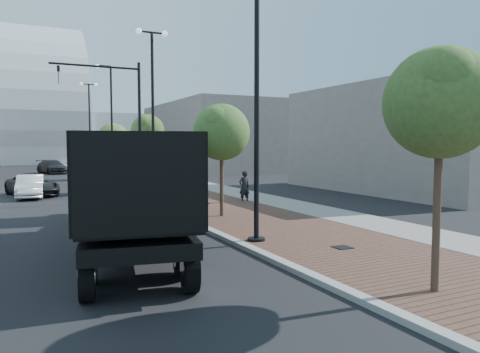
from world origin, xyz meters
name	(u,v)px	position (x,y,z in m)	size (l,w,h in m)	color
sidewalk	(133,177)	(3.50, 40.00, 0.06)	(7.00, 140.00, 0.12)	#4C2D23
concrete_strip	(161,176)	(6.20, 40.00, 0.07)	(2.40, 140.00, 0.13)	slate
curb	(94,178)	(0.00, 40.00, 0.07)	(0.30, 140.00, 0.14)	gray
dump_truck	(127,192)	(-2.57, 14.01, 1.44)	(4.81, 13.56, 3.41)	black
white_sedan	(30,186)	(-5.48, 26.75, 0.67)	(1.41, 4.05, 1.33)	silver
dark_car_mid	(32,185)	(-5.34, 27.81, 0.64)	(2.11, 4.58, 1.27)	black
dark_car_far	(52,167)	(-2.78, 49.53, 0.72)	(2.01, 4.95, 1.44)	black
pedestrian	(244,187)	(4.65, 18.99, 0.87)	(0.64, 0.42, 1.74)	black
streetlight_1	(253,105)	(0.49, 10.00, 4.34)	(1.44, 0.56, 9.21)	black
streetlight_2	(153,113)	(0.60, 22.00, 4.82)	(1.72, 0.56, 9.28)	black
streetlight_3	(110,128)	(0.49, 34.00, 4.34)	(1.44, 0.56, 9.21)	black
streetlight_4	(90,127)	(0.60, 46.00, 4.82)	(1.72, 0.56, 9.28)	black
traffic_mast	(124,113)	(-0.30, 25.00, 4.98)	(5.09, 0.20, 8.00)	black
tree_0	(441,104)	(1.65, 4.02, 3.97)	(2.33, 2.27, 5.12)	#382619
tree_1	(222,133)	(1.65, 15.02, 3.63)	(2.42, 2.37, 4.83)	#382619
tree_2	(148,131)	(1.65, 27.02, 3.97)	(2.24, 2.16, 5.07)	#382619
tree_3	(114,139)	(1.65, 39.02, 3.58)	(2.79, 2.79, 4.98)	#382619
convention_center	(42,127)	(-2.00, 85.00, 6.00)	(50.00, 30.00, 50.00)	#B3B9BD
commercial_block_ne	(215,137)	(16.00, 50.00, 4.00)	(12.00, 22.00, 8.00)	#605A56
commercial_block_e	(415,139)	(18.00, 20.00, 3.50)	(10.00, 16.00, 7.00)	#625C58
utility_cover_1	(342,247)	(2.40, 8.00, 0.13)	(0.50, 0.50, 0.02)	black
utility_cover_2	(205,203)	(2.40, 19.00, 0.13)	(0.50, 0.50, 0.02)	black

